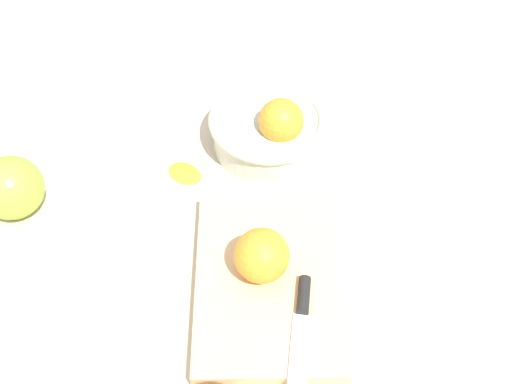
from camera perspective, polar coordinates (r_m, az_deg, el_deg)
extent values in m
plane|color=beige|center=(0.77, -6.22, -5.16)|extent=(2.40, 2.40, 0.00)
cylinder|color=beige|center=(0.86, 1.25, 5.64)|extent=(0.16, 0.16, 0.05)
torus|color=beige|center=(0.84, 1.28, 6.84)|extent=(0.17, 0.17, 0.02)
sphere|color=orange|center=(0.82, 2.36, 6.68)|extent=(0.06, 0.06, 0.06)
cube|color=#DBB77F|center=(0.72, 1.09, -8.49)|extent=(0.27, 0.20, 0.02)
sphere|color=orange|center=(0.69, 0.54, -5.97)|extent=(0.06, 0.06, 0.06)
cube|color=silver|center=(0.66, 4.01, -15.60)|extent=(0.11, 0.05, 0.00)
cylinder|color=black|center=(0.69, 4.50, -9.61)|extent=(0.05, 0.03, 0.01)
sphere|color=#8EB738|center=(0.83, -21.97, 0.38)|extent=(0.08, 0.08, 0.08)
ellipsoid|color=orange|center=(0.84, -6.70, 1.89)|extent=(0.06, 0.06, 0.01)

